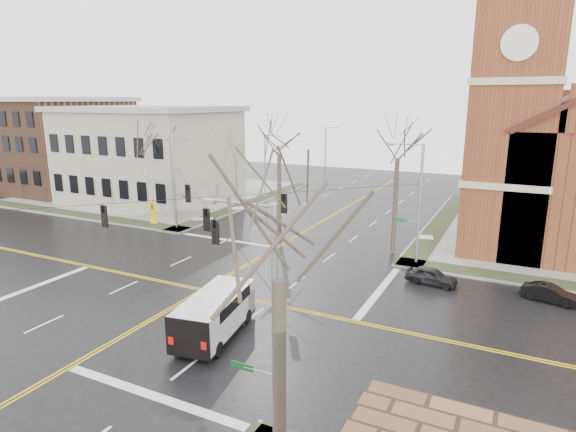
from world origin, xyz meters
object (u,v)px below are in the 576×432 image
at_px(signal_pole_se, 270,329).
at_px(tree_ne, 398,152).
at_px(streetlight_north_a, 266,164).
at_px(tree_nw_near, 279,147).
at_px(streetlight_north_b, 326,149).
at_px(parked_car_a, 431,276).
at_px(signal_pole_ne, 417,200).
at_px(cargo_van, 217,311).
at_px(tree_se, 279,261).
at_px(signal_pole_nw, 175,179).
at_px(parked_car_b, 550,294).
at_px(tree_nw_far, 155,148).

height_order(signal_pole_se, tree_ne, tree_ne).
distance_m(streetlight_north_a, tree_nw_near, 18.21).
relative_size(streetlight_north_b, parked_car_a, 2.33).
bearing_deg(streetlight_north_b, signal_pole_ne, -58.95).
xyz_separation_m(streetlight_north_a, tree_nw_near, (9.63, -14.99, 3.75)).
xyz_separation_m(cargo_van, tree_ne, (4.83, 18.16, 6.89)).
bearing_deg(signal_pole_se, tree_se, -56.77).
xyz_separation_m(cargo_van, parked_car_a, (8.95, 12.43, -0.75)).
bearing_deg(signal_pole_ne, tree_nw_near, 173.02).
relative_size(signal_pole_nw, signal_pole_se, 1.00).
bearing_deg(cargo_van, parked_car_b, 28.92).
bearing_deg(cargo_van, signal_pole_nw, 124.83).
bearing_deg(signal_pole_ne, parked_car_a, -61.90).
bearing_deg(tree_ne, parked_car_a, -54.28).
xyz_separation_m(signal_pole_ne, streetlight_north_b, (-21.97, 36.50, -0.48)).
height_order(parked_car_b, tree_ne, tree_ne).
bearing_deg(streetlight_north_a, signal_pole_nw, -92.32).
relative_size(signal_pole_ne, parked_car_a, 2.62).
distance_m(signal_pole_se, parked_car_b, 22.01).
distance_m(parked_car_a, tree_se, 23.15).
height_order(streetlight_north_b, tree_nw_far, tree_nw_far).
bearing_deg(tree_ne, streetlight_north_a, 143.87).
relative_size(signal_pole_se, tree_ne, 0.79).
bearing_deg(signal_pole_se, parked_car_b, 64.99).
height_order(streetlight_north_a, parked_car_b, streetlight_north_a).
height_order(streetlight_north_b, tree_ne, tree_ne).
bearing_deg(signal_pole_nw, signal_pole_se, -45.45).
bearing_deg(tree_nw_far, tree_ne, 0.26).
relative_size(signal_pole_se, cargo_van, 1.44).
relative_size(streetlight_north_b, tree_ne, 0.70).
distance_m(signal_pole_ne, signal_pole_se, 23.00).
distance_m(tree_nw_far, tree_ne, 24.50).
bearing_deg(tree_nw_far, signal_pole_ne, -4.11).
relative_size(signal_pole_se, streetlight_north_b, 1.12).
xyz_separation_m(signal_pole_ne, streetlight_north_a, (-21.97, 16.50, -0.48)).
distance_m(cargo_van, parked_car_b, 20.50).
distance_m(signal_pole_nw, tree_nw_near, 10.91).
bearing_deg(parked_car_a, parked_car_b, -82.71).
xyz_separation_m(streetlight_north_a, tree_ne, (19.83, -14.48, 3.76)).
bearing_deg(tree_nw_near, tree_nw_far, 178.40).
bearing_deg(streetlight_north_b, signal_pole_nw, -91.05).
distance_m(signal_pole_nw, signal_pole_se, 32.28).
distance_m(tree_nw_near, tree_ne, 10.22).
distance_m(parked_car_a, tree_ne, 10.40).
bearing_deg(tree_se, tree_nw_near, 117.37).
height_order(cargo_van, parked_car_b, cargo_van).
xyz_separation_m(tree_nw_near, tree_ne, (10.20, 0.51, 0.00)).
bearing_deg(cargo_van, signal_pole_se, -53.87).
relative_size(signal_pole_se, parked_car_b, 2.77).
bearing_deg(tree_ne, cargo_van, -104.89).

